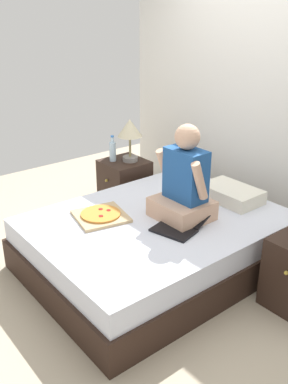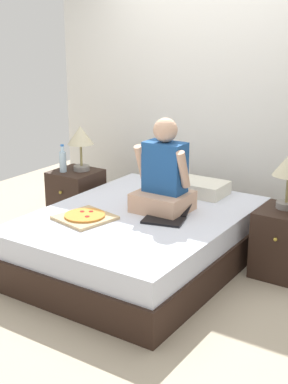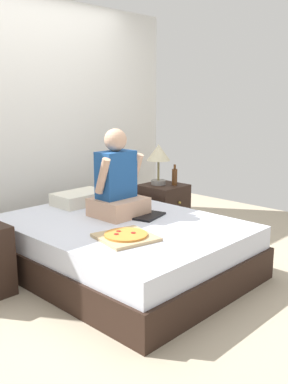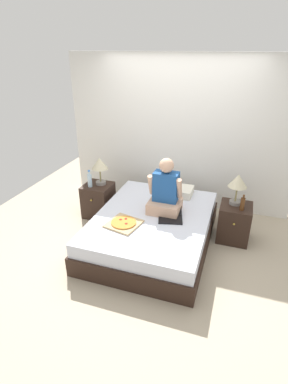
{
  "view_description": "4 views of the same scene",
  "coord_description": "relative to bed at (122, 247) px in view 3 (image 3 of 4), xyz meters",
  "views": [
    {
      "loc": [
        2.39,
        -2.06,
        2.04
      ],
      "look_at": [
        0.14,
        -0.24,
        0.79
      ],
      "focal_mm": 40.0,
      "sensor_mm": 36.0,
      "label": 1
    },
    {
      "loc": [
        2.32,
        -3.47,
        1.95
      ],
      "look_at": [
        0.04,
        0.01,
        0.64
      ],
      "focal_mm": 50.0,
      "sensor_mm": 36.0,
      "label": 2
    },
    {
      "loc": [
        -2.42,
        -2.58,
        1.5
      ],
      "look_at": [
        0.05,
        -0.22,
        0.74
      ],
      "focal_mm": 40.0,
      "sensor_mm": 36.0,
      "label": 3
    },
    {
      "loc": [
        1.04,
        -3.44,
        2.56
      ],
      "look_at": [
        -0.13,
        0.0,
        0.79
      ],
      "focal_mm": 28.0,
      "sensor_mm": 36.0,
      "label": 4
    }
  ],
  "objects": [
    {
      "name": "ground_plane",
      "position": [
        0.0,
        0.0,
        -0.22
      ],
      "size": [
        5.81,
        5.81,
        0.0
      ],
      "primitive_type": "plane",
      "color": "tan"
    },
    {
      "name": "wall_back",
      "position": [
        0.0,
        1.39,
        1.03
      ],
      "size": [
        3.81,
        0.12,
        2.5
      ],
      "primitive_type": "cube",
      "color": "silver",
      "rests_on": "ground"
    },
    {
      "name": "bed",
      "position": [
        0.0,
        0.0,
        0.0
      ],
      "size": [
        1.57,
        2.06,
        0.45
      ],
      "color": "black",
      "rests_on": "ground"
    },
    {
      "name": "nightstand_right",
      "position": [
        1.09,
        0.47,
        0.05
      ],
      "size": [
        0.44,
        0.47,
        0.55
      ],
      "color": "black",
      "rests_on": "ground"
    },
    {
      "name": "lamp_on_right_nightstand",
      "position": [
        1.06,
        0.52,
        0.65
      ],
      "size": [
        0.26,
        0.26,
        0.45
      ],
      "color": "gray",
      "rests_on": "nightstand_right"
    },
    {
      "name": "beer_bottle",
      "position": [
        1.16,
        0.37,
        0.42
      ],
      "size": [
        0.06,
        0.06,
        0.23
      ],
      "color": "#512D14",
      "rests_on": "nightstand_right"
    },
    {
      "name": "pillow",
      "position": [
        0.15,
        0.75,
        0.29
      ],
      "size": [
        0.52,
        0.34,
        0.12
      ],
      "primitive_type": "cube",
      "color": "silver",
      "rests_on": "bed"
    },
    {
      "name": "person_seated",
      "position": [
        0.12,
        0.18,
        0.52
      ],
      "size": [
        0.47,
        0.4,
        0.78
      ],
      "color": "tan",
      "rests_on": "bed"
    },
    {
      "name": "laptop",
      "position": [
        0.25,
        0.01,
        0.25
      ],
      "size": [
        0.41,
        0.48,
        0.07
      ],
      "color": "black",
      "rests_on": "bed"
    },
    {
      "name": "pizza_box",
      "position": [
        -0.29,
        -0.36,
        0.25
      ],
      "size": [
        0.48,
        0.48,
        0.05
      ],
      "color": "tan",
      "rests_on": "bed"
    }
  ]
}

